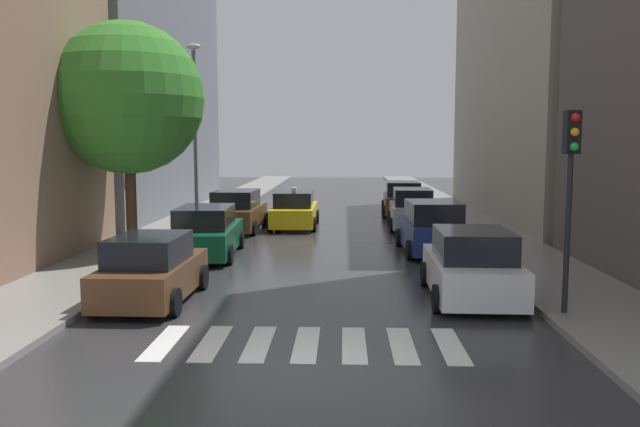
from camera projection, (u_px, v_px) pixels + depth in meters
ground_plane at (331, 214)px, 34.22m from camera, size 28.00×72.00×0.04m
sidewalk_left at (210, 212)px, 34.45m from camera, size 3.00×72.00×0.15m
sidewalk_right at (453, 213)px, 33.97m from camera, size 3.00×72.00×0.15m
crosswalk_stripes at (306, 344)px, 12.06m from camera, size 5.85×2.20×0.01m
building_left_mid at (127, 77)px, 34.49m from camera, size 6.00×19.47×14.57m
building_right_mid at (549, 67)px, 32.21m from camera, size 6.00×19.48×15.16m
parked_car_left_nearest at (151, 271)px, 15.20m from camera, size 2.04×4.03×1.62m
parked_car_left_second at (206, 233)px, 21.33m from camera, size 2.30×4.79×1.69m
parked_car_left_third at (237, 212)px, 27.57m from camera, size 2.25×4.68×1.76m
parked_car_right_nearest at (472, 267)px, 15.45m from camera, size 2.22×4.16×1.72m
parked_car_right_second at (432, 229)px, 22.00m from camera, size 2.26×4.29×1.80m
parked_car_right_third at (412, 210)px, 28.16m from camera, size 2.15×4.24×1.79m
parked_car_right_fourth at (403, 199)px, 33.60m from camera, size 2.30×4.54×1.76m
taxi_midroad at (294, 210)px, 28.69m from camera, size 2.07×4.57×1.81m
street_tree_left at (128, 99)px, 21.36m from camera, size 5.07×5.07×7.64m
traffic_light_right_corner at (571, 166)px, 13.40m from camera, size 0.30×0.42×4.30m
lamp_post_left at (195, 124)px, 26.80m from camera, size 0.60×0.28×7.71m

